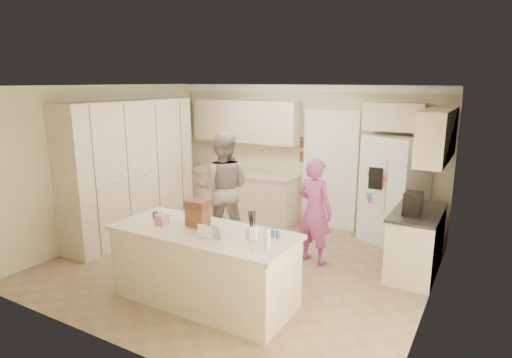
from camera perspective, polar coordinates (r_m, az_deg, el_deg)
The scene contains 41 objects.
floor at distance 6.47m, azimuth -2.35°, elevation -11.45°, with size 5.20×4.60×0.02m, color #8F7357.
ceiling at distance 5.89m, azimuth -2.59°, elevation 12.42°, with size 5.20×4.60×0.02m, color white.
wall_back at distance 8.06m, azimuth 6.32°, elevation 3.15°, with size 5.20×0.02×2.60m, color beige.
wall_front at distance 4.35m, azimuth -18.99°, elevation -6.06°, with size 5.20×0.02×2.60m, color beige.
wall_left at distance 7.74m, azimuth -19.07°, elevation 2.10°, with size 0.02×4.60×2.60m, color beige.
wall_right at distance 5.19m, azimuth 22.75°, elevation -3.31°, with size 0.02×4.60×2.60m, color beige.
crown_back at distance 7.90m, azimuth 6.40°, elevation 11.92°, with size 5.20×0.08×0.12m, color white.
pantry_bank at distance 7.67m, azimuth -16.35°, elevation 1.24°, with size 0.60×2.60×2.35m, color beige.
back_base_cab at distance 8.50m, azimuth -1.79°, elevation -2.21°, with size 2.20×0.60×0.88m, color beige.
back_countertop at distance 8.38m, azimuth -1.85°, elevation 0.81°, with size 2.24×0.63×0.04m, color beige.
back_upper_cab at distance 8.34m, azimuth -1.41°, elevation 7.71°, with size 2.20×0.35×0.80m, color beige.
doorway_opening at distance 7.88m, azimuth 9.86°, elevation 0.96°, with size 0.90×0.06×2.10m, color black.
doorway_casing at distance 7.85m, azimuth 9.77°, elevation 0.91°, with size 1.02×0.03×2.22m, color white.
wall_frame_upper at distance 7.98m, azimuth 6.39°, elevation 4.86°, with size 0.15×0.02×0.20m, color brown.
wall_frame_lower at distance 8.02m, azimuth 6.34°, elevation 2.95°, with size 0.15×0.02×0.20m, color brown.
refrigerator at distance 7.40m, azimuth 17.90°, elevation -1.46°, with size 0.90×0.70×1.80m, color white.
fridge_seam at distance 7.07m, azimuth 17.28°, elevation -2.09°, with size 0.01×0.02×1.78m, color gray.
fridge_dispenser at distance 7.05m, azimuth 15.66°, elevation 0.07°, with size 0.22×0.03×0.35m, color black.
fridge_handle_l at distance 7.03m, azimuth 16.94°, elevation -0.89°, with size 0.02×0.02×0.85m, color silver.
fridge_handle_r at distance 7.01m, azimuth 17.74°, elevation -0.98°, with size 0.02×0.02×0.85m, color silver.
over_fridge_cab at distance 7.28m, azimuth 17.98°, elevation 7.90°, with size 0.95×0.35×0.45m, color beige.
right_base_cab at distance 6.44m, azimuth 20.50°, elevation -8.11°, with size 0.60×1.20×0.88m, color beige.
right_countertop at distance 6.30m, azimuth 20.74°, elevation -4.18°, with size 0.63×1.24×0.04m, color #2D2B28.
right_upper_cab at distance 6.26m, azimuth 23.03°, elevation 5.39°, with size 0.35×1.50×0.70m, color beige.
coffee_maker at distance 6.06m, azimuth 20.19°, elevation -3.10°, with size 0.22×0.28×0.30m, color black.
island_base at distance 5.36m, azimuth -6.93°, elevation -11.66°, with size 2.20×0.90×0.88m, color beige.
island_top at distance 5.19m, azimuth -7.07°, elevation -7.04°, with size 2.28×0.96×0.05m, color beige.
utensil_crock at distance 4.85m, azimuth -0.53°, elevation -7.11°, with size 0.13×0.13×0.15m, color white.
tissue_box at distance 5.42m, azimuth -12.42°, elevation -5.30°, with size 0.13×0.13×0.14m, color #DD787B.
tissue_plume at distance 5.38m, azimuth -12.48°, elevation -4.19°, with size 0.08×0.08×0.08m, color white.
dollhouse_body at distance 5.30m, azimuth -7.77°, elevation -5.06°, with size 0.26×0.18×0.22m, color brown.
dollhouse_roof at distance 5.26m, azimuth -7.82°, elevation -3.40°, with size 0.28×0.20×0.10m, color #592D1E.
jam_jar at distance 5.69m, azimuth -13.28°, elevation -4.72°, with size 0.07×0.07×0.09m, color #59263F.
greeting_card_a at distance 4.91m, azimuth -7.09°, elevation -6.88°, with size 0.12×0.01×0.16m, color white.
greeting_card_b at distance 4.87m, azimuth -5.31°, elevation -7.03°, with size 0.12×0.01×0.16m, color silver.
water_bottle at distance 4.53m, azimuth 1.49°, elevation -7.98°, with size 0.07×0.07×0.24m, color silver.
shaker_salt at distance 4.92m, azimuth 2.20°, elevation -7.18°, with size 0.05×0.05×0.09m, color #385B9A.
shaker_pepper at distance 4.89m, azimuth 2.94°, elevation -7.32°, with size 0.05×0.05×0.09m, color #385B9A.
teen_boy at distance 7.07m, azimuth -4.41°, elevation -1.23°, with size 0.91×0.71×1.87m, color gray.
teen_girl at distance 6.37m, azimuth 7.82°, elevation -4.24°, with size 0.58×0.38×1.59m, color #AE4996.
fridge_magnets at distance 7.06m, azimuth 17.27°, elevation -2.11°, with size 0.76×0.02×1.44m, color tan, non-canonical shape.
Camera 1 is at (3.15, -4.98, 2.67)m, focal length 30.00 mm.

